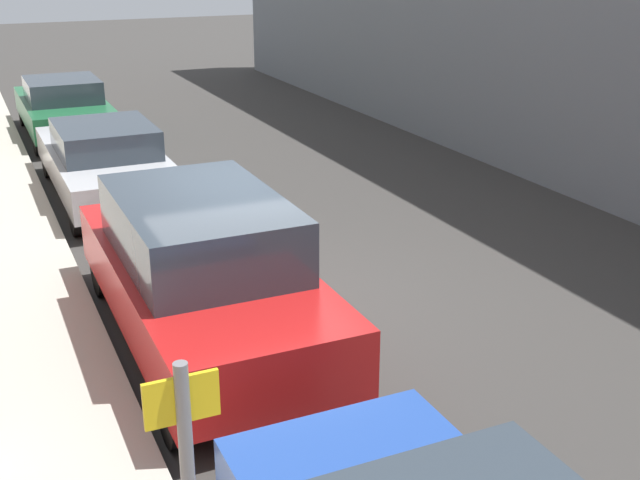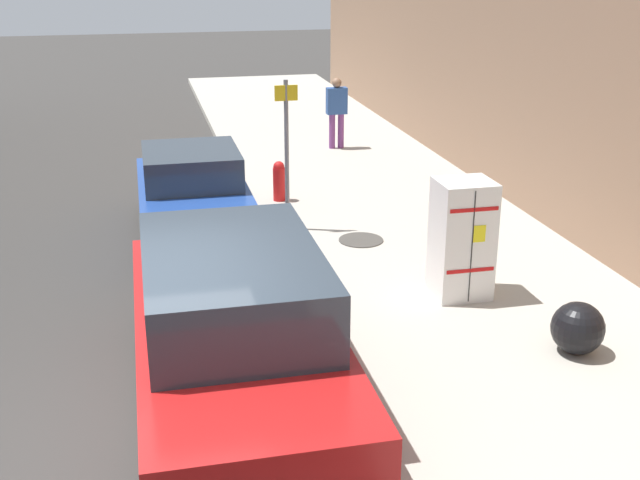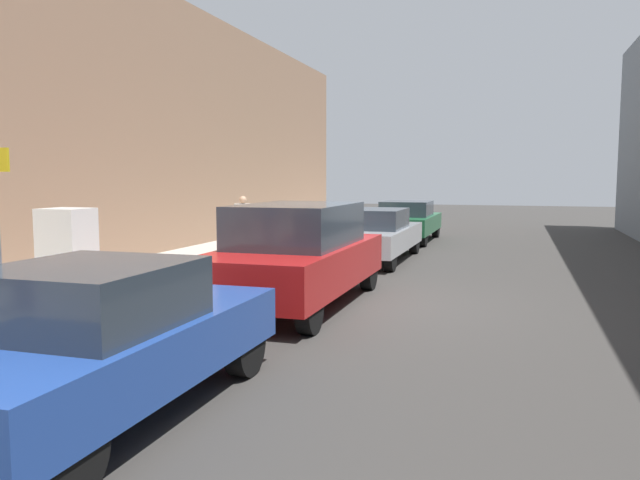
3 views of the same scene
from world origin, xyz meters
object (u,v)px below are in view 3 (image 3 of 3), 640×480
(discarded_refrigerator, at_px, (68,258))
(trash_bag, at_px, (105,269))
(parked_sedan_green, at_px, (407,221))
(pedestrian_standing_near, at_px, (243,220))
(parked_sedan_silver, at_px, (374,234))
(parked_hatchback_blue, at_px, (103,339))
(parked_suv_red, at_px, (297,253))

(discarded_refrigerator, distance_m, trash_bag, 1.99)
(discarded_refrigerator, bearing_deg, parked_sedan_green, 76.31)
(pedestrian_standing_near, distance_m, parked_sedan_silver, 3.67)
(parked_sedan_silver, distance_m, parked_sedan_green, 5.28)
(discarded_refrigerator, bearing_deg, parked_hatchback_blue, -47.05)
(discarded_refrigerator, height_order, parked_sedan_silver, discarded_refrigerator)
(parked_sedan_green, bearing_deg, parked_hatchback_blue, -90.00)
(discarded_refrigerator, distance_m, parked_hatchback_blue, 4.69)
(discarded_refrigerator, xyz_separation_m, parked_sedan_silver, (3.20, 7.85, -0.22))
(parked_suv_red, distance_m, parked_sedan_silver, 6.00)
(pedestrian_standing_near, xyz_separation_m, parked_hatchback_blue, (3.65, -11.07, -0.28))
(discarded_refrigerator, height_order, pedestrian_standing_near, discarded_refrigerator)
(trash_bag, relative_size, parked_suv_red, 0.12)
(pedestrian_standing_near, bearing_deg, parked_hatchback_blue, 30.81)
(trash_bag, bearing_deg, parked_hatchback_blue, -53.59)
(trash_bag, height_order, pedestrian_standing_near, pedestrian_standing_near)
(discarded_refrigerator, xyz_separation_m, parked_hatchback_blue, (3.20, -3.43, -0.20))
(discarded_refrigerator, relative_size, trash_bag, 2.59)
(parked_hatchback_blue, xyz_separation_m, parked_sedan_silver, (0.00, 11.28, -0.02))
(pedestrian_standing_near, xyz_separation_m, parked_suv_red, (3.65, -5.79, -0.12))
(parked_sedan_green, bearing_deg, trash_bag, -108.90)
(discarded_refrigerator, bearing_deg, trash_bag, 110.41)
(parked_hatchback_blue, xyz_separation_m, parked_suv_red, (0.00, 5.28, 0.16))
(pedestrian_standing_near, distance_m, parked_suv_red, 6.85)
(pedestrian_standing_near, height_order, parked_sedan_silver, pedestrian_standing_near)
(pedestrian_standing_near, relative_size, parked_suv_red, 0.31)
(trash_bag, bearing_deg, discarded_refrigerator, -69.59)
(trash_bag, distance_m, parked_hatchback_blue, 6.53)
(parked_hatchback_blue, bearing_deg, trash_bag, 126.41)
(parked_suv_red, bearing_deg, discarded_refrigerator, -149.99)
(discarded_refrigerator, height_order, parked_suv_red, parked_suv_red)
(pedestrian_standing_near, height_order, parked_suv_red, parked_suv_red)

